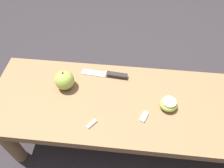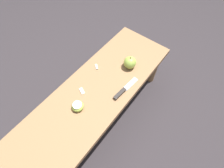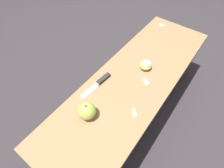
% 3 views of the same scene
% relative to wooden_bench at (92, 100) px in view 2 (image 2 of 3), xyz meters
% --- Properties ---
extents(ground_plane, '(8.00, 8.00, 0.00)m').
position_rel_wooden_bench_xyz_m(ground_plane, '(0.00, 0.00, -0.33)').
color(ground_plane, '#2D282B').
extents(wooden_bench, '(1.33, 0.42, 0.38)m').
position_rel_wooden_bench_xyz_m(wooden_bench, '(0.00, 0.00, 0.00)').
color(wooden_bench, olive).
rests_on(wooden_bench, ground_plane).
extents(knife, '(0.22, 0.05, 0.02)m').
position_rel_wooden_bench_xyz_m(knife, '(-0.15, 0.14, 0.07)').
color(knife, '#B7BABF').
rests_on(knife, wooden_bench).
extents(apple_whole, '(0.09, 0.09, 0.10)m').
position_rel_wooden_bench_xyz_m(apple_whole, '(-0.34, 0.06, 0.10)').
color(apple_whole, '#9EB747').
rests_on(apple_whole, wooden_bench).
extents(apple_cut, '(0.07, 0.07, 0.04)m').
position_rel_wooden_bench_xyz_m(apple_cut, '(0.11, -0.01, 0.08)').
color(apple_cut, '#9EB747').
rests_on(apple_cut, wooden_bench).
extents(apple_slice_near_knife, '(0.04, 0.05, 0.01)m').
position_rel_wooden_bench_xyz_m(apple_slice_near_knife, '(0.01, -0.07, 0.06)').
color(apple_slice_near_knife, beige).
rests_on(apple_slice_near_knife, wooden_bench).
extents(apple_slice_center, '(0.04, 0.04, 0.01)m').
position_rel_wooden_bench_xyz_m(apple_slice_center, '(-0.20, -0.12, 0.06)').
color(apple_slice_center, beige).
rests_on(apple_slice_center, wooden_bench).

